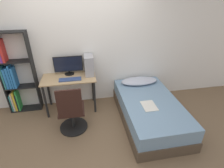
{
  "coord_description": "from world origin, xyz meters",
  "views": [
    {
      "loc": [
        -0.02,
        -2.15,
        2.31
      ],
      "look_at": [
        0.49,
        0.62,
        0.75
      ],
      "focal_mm": 28.0,
      "sensor_mm": 36.0,
      "label": 1
    }
  ],
  "objects": [
    {
      "name": "bed",
      "position": [
        1.18,
        0.39,
        0.23
      ],
      "size": [
        1.04,
        1.86,
        0.46
      ],
      "color": "#4C3D2D",
      "rests_on": "ground_plane"
    },
    {
      "name": "keyboard",
      "position": [
        -0.27,
        0.94,
        0.76
      ],
      "size": [
        0.42,
        0.14,
        0.02
      ],
      "color": "#33477A",
      "rests_on": "desk"
    },
    {
      "name": "monitor",
      "position": [
        -0.29,
        1.21,
        0.95
      ],
      "size": [
        0.57,
        0.19,
        0.38
      ],
      "color": "black",
      "rests_on": "desk"
    },
    {
      "name": "office_chair",
      "position": [
        -0.27,
        0.37,
        0.36
      ],
      "size": [
        0.51,
        0.51,
        0.94
      ],
      "color": "black",
      "rests_on": "ground_plane"
    },
    {
      "name": "pillow",
      "position": [
        1.18,
        1.06,
        0.52
      ],
      "size": [
        0.79,
        0.36,
        0.11
      ],
      "color": "#B2B7C6",
      "rests_on": "bed"
    },
    {
      "name": "bookshelf",
      "position": [
        -1.38,
        1.21,
        0.8
      ],
      "size": [
        0.62,
        0.23,
        1.65
      ],
      "color": "black",
      "rests_on": "ground_plane"
    },
    {
      "name": "magazine",
      "position": [
        1.09,
        0.21,
        0.47
      ],
      "size": [
        0.24,
        0.32,
        0.01
      ],
      "color": "silver",
      "rests_on": "bed"
    },
    {
      "name": "wall_back",
      "position": [
        0.0,
        1.35,
        1.25
      ],
      "size": [
        8.0,
        0.05,
        2.5
      ],
      "color": "silver",
      "rests_on": "ground_plane"
    },
    {
      "name": "ground_plane",
      "position": [
        0.0,
        0.0,
        0.0
      ],
      "size": [
        14.0,
        14.0,
        0.0
      ],
      "primitive_type": "plane",
      "color": "brown"
    },
    {
      "name": "desk",
      "position": [
        -0.3,
        1.05,
        0.62
      ],
      "size": [
        1.05,
        0.54,
        0.75
      ],
      "color": "tan",
      "rests_on": "ground_plane"
    },
    {
      "name": "pc_tower",
      "position": [
        0.12,
        1.14,
        0.95
      ],
      "size": [
        0.18,
        0.33,
        0.4
      ],
      "color": "#99999E",
      "rests_on": "desk"
    }
  ]
}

